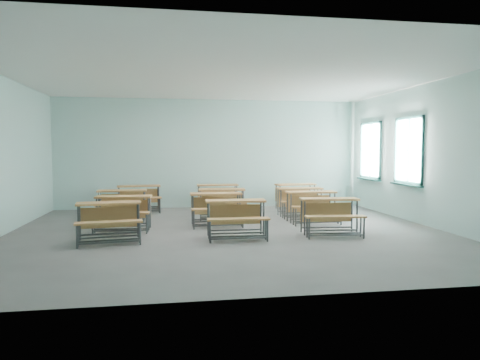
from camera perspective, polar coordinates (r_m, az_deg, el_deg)
The scene contains 13 objects.
room at distance 8.85m, azimuth -1.06°, elevation 3.33°, with size 9.04×8.04×3.24m.
desk_unit_r0c0 at distance 8.34m, azimuth -17.06°, elevation -4.55°, with size 1.26×0.93×0.73m.
desk_unit_r0c1 at distance 8.33m, azimuth -0.51°, elevation -4.37°, with size 1.19×0.81×0.73m.
desk_unit_r0c2 at distance 8.82m, azimuth 11.96°, elevation -3.99°, with size 1.23×0.88×0.73m.
desk_unit_r1c0 at distance 9.41m, azimuth -15.31°, elevation -3.55°, with size 1.20×0.84×0.73m.
desk_unit_r1c1 at distance 9.71m, azimuth -3.17°, elevation -3.19°, with size 1.17×0.79×0.73m.
desk_unit_r1c2 at distance 10.20m, azimuth 9.62°, elevation -2.88°, with size 1.17×0.78×0.73m.
desk_unit_r2c0 at distance 10.81m, azimuth -15.48°, elevation -2.59°, with size 1.17×0.79×0.73m.
desk_unit_r2c1 at distance 10.73m, azimuth -2.42°, elevation -2.49°, with size 1.22×0.86×0.73m.
desk_unit_r2c2 at distance 11.13m, azimuth 8.09°, elevation -2.30°, with size 1.18×0.80×0.73m.
desk_unit_r3c0 at distance 12.12m, azimuth -13.31°, elevation -1.85°, with size 1.24×0.90×0.73m.
desk_unit_r3c1 at distance 12.15m, azimuth -2.96°, elevation -1.74°, with size 1.17×0.78×0.73m.
desk_unit_r3c2 at distance 12.45m, azimuth 7.58°, elevation -1.63°, with size 1.24×0.90×0.73m.
Camera 1 is at (-1.13, -8.73, 1.70)m, focal length 32.00 mm.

